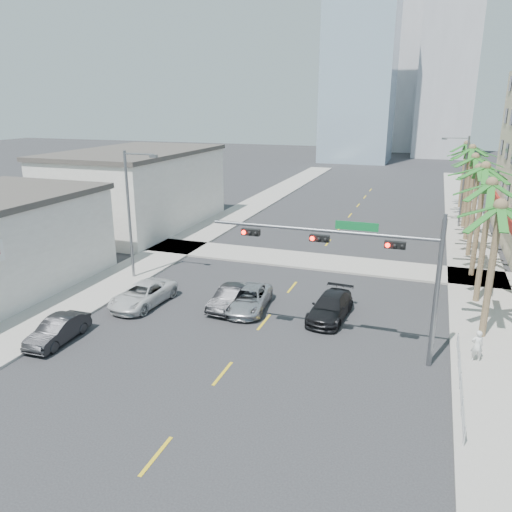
{
  "coord_description": "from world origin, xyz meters",
  "views": [
    {
      "loc": [
        8.33,
        -14.81,
        12.05
      ],
      "look_at": [
        -0.95,
        11.31,
        3.5
      ],
      "focal_mm": 35.0,
      "sensor_mm": 36.0,
      "label": 1
    }
  ],
  "objects_px": {
    "traffic_signal_mast": "(367,258)",
    "car_lane_center": "(249,299)",
    "car_lane_right": "(330,307)",
    "pedestrian": "(477,346)",
    "car_parked_mid": "(58,330)",
    "car_parked_far": "(143,294)",
    "car_lane_left": "(230,298)"
  },
  "relations": [
    {
      "from": "car_parked_mid",
      "to": "car_lane_right",
      "type": "distance_m",
      "value": 15.01
    },
    {
      "from": "traffic_signal_mast",
      "to": "car_lane_right",
      "type": "xyz_separation_m",
      "value": [
        -2.35,
        3.93,
        -4.37
      ]
    },
    {
      "from": "car_lane_right",
      "to": "car_parked_far",
      "type": "bearing_deg",
      "value": -166.21
    },
    {
      "from": "car_lane_center",
      "to": "car_lane_right",
      "type": "distance_m",
      "value": 4.95
    },
    {
      "from": "pedestrian",
      "to": "car_lane_left",
      "type": "bearing_deg",
      "value": -24.47
    },
    {
      "from": "car_parked_far",
      "to": "car_lane_left",
      "type": "height_order",
      "value": "car_parked_far"
    },
    {
      "from": "car_parked_far",
      "to": "car_lane_left",
      "type": "bearing_deg",
      "value": 18.79
    },
    {
      "from": "car_parked_far",
      "to": "car_lane_center",
      "type": "distance_m",
      "value": 6.59
    },
    {
      "from": "car_parked_mid",
      "to": "car_lane_left",
      "type": "xyz_separation_m",
      "value": [
        6.79,
        7.21,
        0.01
      ]
    },
    {
      "from": "car_lane_right",
      "to": "car_parked_mid",
      "type": "bearing_deg",
      "value": -144.78
    },
    {
      "from": "pedestrian",
      "to": "car_lane_center",
      "type": "bearing_deg",
      "value": -26.13
    },
    {
      "from": "car_parked_mid",
      "to": "car_lane_left",
      "type": "distance_m",
      "value": 9.9
    },
    {
      "from": "car_lane_center",
      "to": "car_lane_right",
      "type": "bearing_deg",
      "value": -1.85
    },
    {
      "from": "traffic_signal_mast",
      "to": "car_lane_center",
      "type": "distance_m",
      "value": 9.22
    },
    {
      "from": "traffic_signal_mast",
      "to": "pedestrian",
      "type": "bearing_deg",
      "value": 10.61
    },
    {
      "from": "car_parked_mid",
      "to": "car_lane_center",
      "type": "height_order",
      "value": "car_lane_center"
    },
    {
      "from": "car_lane_left",
      "to": "pedestrian",
      "type": "xyz_separation_m",
      "value": [
        13.71,
        -2.37,
        0.28
      ]
    },
    {
      "from": "car_lane_center",
      "to": "pedestrian",
      "type": "distance_m",
      "value": 12.86
    },
    {
      "from": "car_lane_left",
      "to": "car_lane_right",
      "type": "xyz_separation_m",
      "value": [
        6.05,
        0.56,
        0.02
      ]
    },
    {
      "from": "car_parked_mid",
      "to": "car_parked_far",
      "type": "distance_m",
      "value": 6.01
    },
    {
      "from": "car_parked_mid",
      "to": "pedestrian",
      "type": "xyz_separation_m",
      "value": [
        20.5,
        4.84,
        0.29
      ]
    },
    {
      "from": "car_parked_mid",
      "to": "car_parked_far",
      "type": "height_order",
      "value": "car_parked_far"
    },
    {
      "from": "car_parked_mid",
      "to": "car_lane_right",
      "type": "bearing_deg",
      "value": 29.17
    },
    {
      "from": "pedestrian",
      "to": "traffic_signal_mast",
      "type": "bearing_deg",
      "value": -4.06
    },
    {
      "from": "traffic_signal_mast",
      "to": "pedestrian",
      "type": "height_order",
      "value": "traffic_signal_mast"
    },
    {
      "from": "car_lane_left",
      "to": "traffic_signal_mast",
      "type": "bearing_deg",
      "value": -17.51
    },
    {
      "from": "car_lane_right",
      "to": "pedestrian",
      "type": "xyz_separation_m",
      "value": [
        7.66,
        -2.93,
        0.25
      ]
    },
    {
      "from": "car_parked_mid",
      "to": "traffic_signal_mast",
      "type": "bearing_deg",
      "value": 12.19
    },
    {
      "from": "traffic_signal_mast",
      "to": "car_lane_center",
      "type": "height_order",
      "value": "traffic_signal_mast"
    },
    {
      "from": "traffic_signal_mast",
      "to": "car_parked_far",
      "type": "bearing_deg",
      "value": 171.79
    },
    {
      "from": "car_lane_center",
      "to": "car_lane_right",
      "type": "xyz_separation_m",
      "value": [
        4.94,
        0.38,
        0.02
      ]
    },
    {
      "from": "traffic_signal_mast",
      "to": "car_parked_far",
      "type": "xyz_separation_m",
      "value": [
        -13.68,
        1.98,
        -4.37
      ]
    }
  ]
}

